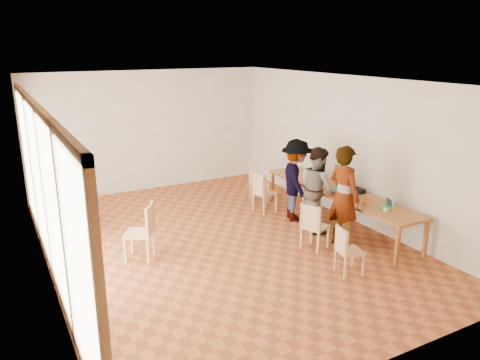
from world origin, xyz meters
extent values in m
plane|color=#AF5A2A|center=(0.00, 0.00, 0.00)|extent=(8.00, 8.00, 0.00)
cube|color=silver|center=(0.00, 4.00, 1.50)|extent=(6.00, 0.10, 3.00)
cube|color=silver|center=(0.00, -4.00, 1.50)|extent=(6.00, 0.10, 3.00)
cube|color=silver|center=(3.00, 0.00, 1.50)|extent=(0.10, 8.00, 3.00)
cube|color=white|center=(-2.96, 0.00, 1.50)|extent=(0.10, 8.00, 3.00)
cube|color=white|center=(0.00, 0.00, 3.02)|extent=(6.00, 8.00, 0.04)
cube|color=#A25B24|center=(2.50, -0.33, 0.72)|extent=(0.80, 4.00, 0.05)
cube|color=#A25B24|center=(2.16, -2.27, 0.35)|extent=(0.06, 0.06, 0.70)
cube|color=#A25B24|center=(2.16, 1.61, 0.35)|extent=(0.06, 0.06, 0.70)
cube|color=#A25B24|center=(2.84, -2.27, 0.35)|extent=(0.06, 0.06, 0.70)
cube|color=#A25B24|center=(2.84, 1.61, 0.35)|extent=(0.06, 0.06, 0.70)
cube|color=#A25B24|center=(-2.37, 2.12, 0.72)|extent=(0.90, 0.90, 0.05)
cube|color=#A25B24|center=(-2.76, 1.73, 0.35)|extent=(0.05, 0.05, 0.70)
cube|color=#A25B24|center=(-2.76, 2.51, 0.35)|extent=(0.05, 0.05, 0.70)
cube|color=#A25B24|center=(-1.98, 1.73, 0.35)|extent=(0.05, 0.05, 0.70)
cube|color=#A25B24|center=(-1.98, 2.51, 0.35)|extent=(0.05, 0.05, 0.70)
cube|color=tan|center=(1.30, -2.09, 0.39)|extent=(0.45, 0.45, 0.04)
cube|color=tan|center=(1.13, -2.05, 0.60)|extent=(0.11, 0.38, 0.39)
cube|color=tan|center=(1.40, -1.03, 0.42)|extent=(0.53, 0.53, 0.04)
cube|color=tan|center=(1.23, -1.10, 0.66)|extent=(0.19, 0.40, 0.43)
cube|color=tan|center=(1.62, 1.07, 0.43)|extent=(0.49, 0.49, 0.04)
cube|color=tan|center=(1.43, 1.03, 0.67)|extent=(0.12, 0.42, 0.44)
cube|color=tan|center=(1.90, 1.81, 0.43)|extent=(0.54, 0.54, 0.04)
cube|color=tan|center=(1.72, 1.87, 0.68)|extent=(0.18, 0.41, 0.44)
cube|color=tan|center=(-1.53, 0.07, 0.47)|extent=(0.64, 0.64, 0.04)
cube|color=tan|center=(-1.36, -0.04, 0.73)|extent=(0.28, 0.41, 0.48)
imported|color=gray|center=(1.91, -1.17, 0.95)|extent=(0.50, 0.72, 1.89)
imported|color=gray|center=(1.99, -0.30, 0.85)|extent=(0.78, 0.93, 1.70)
imported|color=gray|center=(1.93, 0.36, 0.87)|extent=(0.99, 1.27, 1.73)
cube|color=green|center=(2.57, -1.55, 0.76)|extent=(0.22, 0.27, 0.02)
cube|color=white|center=(2.65, -1.57, 0.85)|extent=(0.12, 0.23, 0.20)
cube|color=green|center=(2.45, -0.30, 0.76)|extent=(0.19, 0.27, 0.03)
cube|color=white|center=(2.54, -0.30, 0.86)|extent=(0.08, 0.24, 0.22)
cube|color=green|center=(2.51, 0.56, 0.76)|extent=(0.27, 0.31, 0.03)
cube|color=white|center=(2.59, 0.53, 0.86)|extent=(0.16, 0.25, 0.21)
imported|color=orange|center=(2.39, -1.22, 0.80)|extent=(0.13, 0.13, 0.10)
cylinder|color=#237C3F|center=(2.56, -0.26, 0.89)|extent=(0.07, 0.07, 0.28)
cylinder|color=silver|center=(2.31, 0.23, 0.80)|extent=(0.07, 0.07, 0.09)
cylinder|color=white|center=(2.42, -1.70, 0.78)|extent=(0.08, 0.08, 0.06)
cube|color=#C4326A|center=(2.46, 1.45, 0.76)|extent=(0.05, 0.10, 0.01)
cube|color=black|center=(2.75, -0.63, 0.80)|extent=(0.16, 0.26, 0.09)
camera|label=1|loc=(-3.57, -7.31, 3.59)|focal=35.00mm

